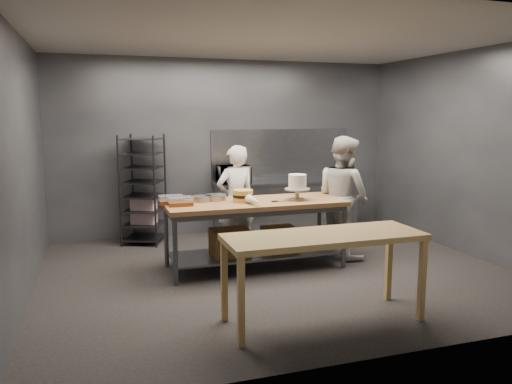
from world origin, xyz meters
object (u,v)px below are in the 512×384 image
work_table (254,226)px  chef_behind (236,201)px  microwave (234,174)px  frosted_cake_stand (297,184)px  layer_cake (243,196)px  chef_right (343,197)px  speed_rack (143,190)px  near_counter (324,243)px

work_table → chef_behind: bearing=94.9°
chef_behind → microwave: bearing=-113.7°
work_table → microwave: size_ratio=4.43×
chef_behind → frosted_cake_stand: 1.07m
chef_behind → layer_cake: 0.72m
chef_right → speed_rack: bearing=43.6°
work_table → near_counter: work_table is taller
speed_rack → microwave: bearing=3.0°
chef_right → near_counter: bearing=133.3°
chef_behind → chef_right: 1.57m
speed_rack → layer_cake: speed_rack is taller
chef_behind → frosted_cake_stand: (0.64, -0.79, 0.33)m
chef_behind → microwave: 1.29m
near_counter → microwave: size_ratio=3.69×
work_table → near_counter: bearing=-86.2°
work_table → microwave: bearing=82.5°
speed_rack → frosted_cake_stand: bearing=-46.0°
near_counter → frosted_cake_stand: 1.88m
chef_behind → layer_cake: (-0.10, -0.69, 0.19)m
work_table → chef_right: size_ratio=1.36×
near_counter → speed_rack: bearing=110.6°
near_counter → layer_cake: 1.92m
near_counter → chef_right: (1.29, 2.06, 0.07)m
chef_right → frosted_cake_stand: (-0.83, -0.26, 0.26)m
chef_right → microwave: chef_right is taller
work_table → chef_right: bearing=6.3°
work_table → layer_cake: 0.45m
speed_rack → chef_behind: bearing=-43.2°
speed_rack → chef_right: 3.17m
near_counter → speed_rack: speed_rack is taller
chef_behind → work_table: bearing=85.3°
near_counter → layer_cake: layer_cake is taller
frosted_cake_stand → near_counter: bearing=-104.4°
speed_rack → microwave: (1.53, 0.08, 0.19)m
microwave → speed_rack: bearing=-177.0°
chef_behind → near_counter: bearing=84.5°
chef_behind → chef_right: size_ratio=0.92×
near_counter → frosted_cake_stand: size_ratio=5.73×
chef_right → frosted_cake_stand: bearing=93.0°
work_table → speed_rack: speed_rack is taller
chef_behind → microwave: chef_behind is taller
chef_behind → layer_cake: size_ratio=6.11×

